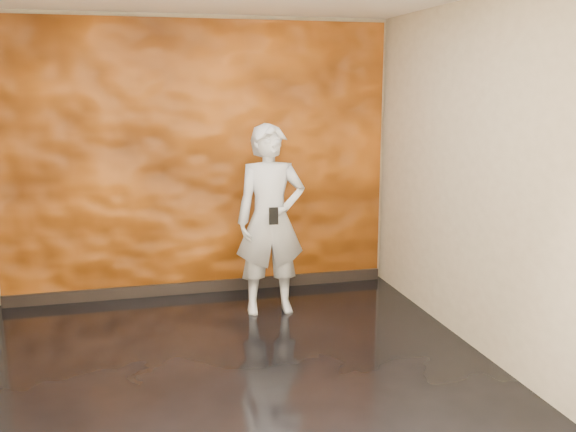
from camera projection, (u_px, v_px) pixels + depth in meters
The scene contains 5 objects.
room at pixel (229, 188), 4.59m from camera, with size 4.02×4.02×2.81m.
feature_wall at pixel (199, 160), 6.45m from camera, with size 3.90×0.06×2.75m, color #C05B13.
baseboard at pixel (202, 287), 6.68m from camera, with size 3.90×0.04×0.12m, color black.
man at pixel (271, 220), 5.97m from camera, with size 0.65×0.43×1.78m, color #A9B0B9.
phone at pixel (274, 216), 5.70m from camera, with size 0.08×0.02×0.16m, color black.
Camera 1 is at (-0.70, -4.50, 2.12)m, focal length 40.00 mm.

